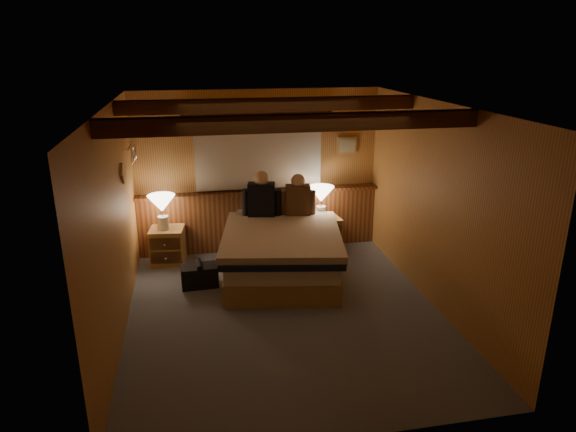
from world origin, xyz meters
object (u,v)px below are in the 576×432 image
object	(u,v)px
lamp_right	(321,196)
person_right	(298,198)
bed	(282,252)
nightstand_left	(168,245)
nightstand_right	(323,234)
lamp_left	(162,206)
person_left	(261,197)
duffel_bag	(199,275)

from	to	relation	value
lamp_right	person_right	world-z (taller)	person_right
lamp_right	bed	bearing A→B (deg)	-134.81
bed	person_right	bearing A→B (deg)	70.07
nightstand_left	nightstand_right	distance (m)	2.30
nightstand_right	lamp_right	size ratio (longest dim) A/B	1.09
bed	nightstand_left	size ratio (longest dim) A/B	4.22
lamp_left	nightstand_left	bearing A→B (deg)	24.74
person_left	duffel_bag	xyz separation A→B (m)	(-0.94, -0.76, -0.79)
nightstand_right	bed	bearing A→B (deg)	-142.06
nightstand_left	person_right	world-z (taller)	person_right
nightstand_left	duffel_bag	xyz separation A→B (m)	(0.42, -0.86, -0.11)
bed	nightstand_left	bearing A→B (deg)	163.81
nightstand_left	person_left	bearing A→B (deg)	2.49
nightstand_left	lamp_right	bearing A→B (deg)	6.17
bed	nightstand_left	distance (m)	1.71
duffel_bag	bed	bearing A→B (deg)	2.66
lamp_left	bed	bearing A→B (deg)	-25.18
nightstand_left	nightstand_right	bearing A→B (deg)	6.57
nightstand_left	duffel_bag	size ratio (longest dim) A/B	1.07
bed	duffel_bag	xyz separation A→B (m)	(-1.11, -0.11, -0.20)
bed	nightstand_right	distance (m)	1.07
nightstand_left	lamp_right	world-z (taller)	lamp_right
lamp_right	person_left	distance (m)	0.90
bed	nightstand_left	world-z (taller)	bed
lamp_left	nightstand_right	bearing A→B (deg)	0.22
bed	person_left	size ratio (longest dim) A/B	3.21
nightstand_left	duffel_bag	bearing A→B (deg)	-57.20
person_left	bed	bearing A→B (deg)	-64.10
lamp_right	person_right	distance (m)	0.40
nightstand_left	nightstand_right	size ratio (longest dim) A/B	0.97
lamp_right	person_right	bearing A→B (deg)	-161.62
nightstand_left	person_left	distance (m)	1.52
bed	duffel_bag	size ratio (longest dim) A/B	4.52
nightstand_right	person_left	size ratio (longest dim) A/B	0.79
nightstand_right	lamp_right	bearing A→B (deg)	-166.31
nightstand_left	lamp_right	distance (m)	2.34
person_left	person_right	world-z (taller)	person_left
lamp_right	person_right	xyz separation A→B (m)	(-0.38, -0.13, 0.03)
nightstand_left	lamp_left	world-z (taller)	lamp_left
nightstand_right	person_right	bearing A→B (deg)	-167.66
bed	person_right	size ratio (longest dim) A/B	3.50
bed	duffel_bag	world-z (taller)	bed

